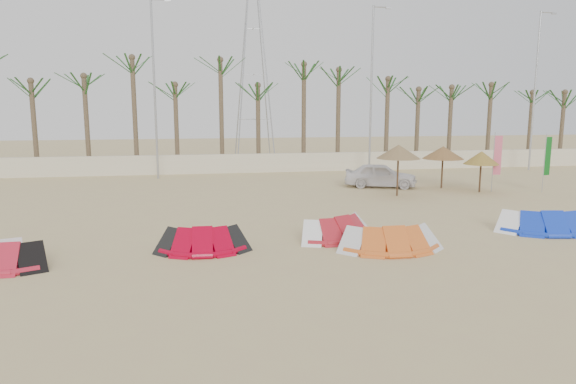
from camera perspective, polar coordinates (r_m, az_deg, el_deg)
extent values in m
plane|color=tan|center=(14.42, 4.06, -9.06)|extent=(120.00, 120.00, 0.00)
cube|color=beige|center=(35.63, -4.34, 3.21)|extent=(60.00, 0.30, 1.30)
cylinder|color=brown|center=(38.31, -26.10, 6.61)|extent=(0.32, 0.32, 6.50)
ellipsoid|color=#194719|center=(38.34, -26.46, 11.46)|extent=(4.00, 4.00, 2.40)
cylinder|color=brown|center=(36.79, -10.88, 7.33)|extent=(0.32, 0.32, 6.50)
ellipsoid|color=#194719|center=(36.81, -11.04, 12.39)|extent=(4.00, 4.00, 2.40)
cylinder|color=brown|center=(37.94, 4.53, 7.53)|extent=(0.32, 0.32, 6.50)
ellipsoid|color=#194719|center=(37.96, 4.60, 12.44)|extent=(4.00, 4.00, 2.40)
cylinder|color=brown|center=(41.53, 18.15, 7.27)|extent=(0.32, 0.32, 6.50)
ellipsoid|color=#194719|center=(41.55, 18.38, 11.75)|extent=(4.00, 4.00, 2.40)
cylinder|color=brown|center=(45.80, 27.10, 6.87)|extent=(0.32, 0.32, 6.50)
ellipsoid|color=#194719|center=(45.82, 27.42, 10.93)|extent=(4.00, 4.00, 2.40)
cylinder|color=#A5A8AD|center=(33.38, -14.61, 10.84)|extent=(0.14, 0.14, 11.00)
cylinder|color=#A5A8AD|center=(33.92, -14.12, 20.03)|extent=(1.00, 0.08, 0.08)
cube|color=#A5A8AD|center=(33.88, -13.22, 19.99)|extent=(0.35, 0.14, 0.10)
cylinder|color=#A5A8AD|center=(35.13, 9.23, 10.95)|extent=(0.14, 0.14, 11.00)
cylinder|color=#A5A8AD|center=(35.84, 10.28, 19.58)|extent=(1.00, 0.08, 0.08)
cube|color=#A5A8AD|center=(36.00, 11.07, 19.43)|extent=(0.35, 0.14, 0.10)
cylinder|color=#A5A8AD|center=(40.61, 25.73, 9.94)|extent=(0.14, 0.14, 11.00)
cylinder|color=#A5A8AD|center=(41.37, 26.89, 17.37)|extent=(1.00, 0.08, 0.08)
cube|color=#A5A8AD|center=(41.65, 27.46, 17.19)|extent=(0.35, 0.14, 0.10)
cube|color=silver|center=(17.55, -27.20, -5.86)|extent=(1.03, 1.25, 0.40)
cube|color=black|center=(16.67, -25.61, -6.52)|extent=(0.94, 1.24, 0.40)
cylinder|color=#AC001C|center=(16.57, -9.43, -6.31)|extent=(2.57, 0.27, 0.20)
cube|color=black|center=(16.67, -13.44, -5.82)|extent=(0.63, 1.12, 0.40)
cube|color=black|center=(16.66, -5.45, -5.60)|extent=(0.63, 1.12, 0.40)
cylinder|color=#B21D28|center=(17.97, 5.74, -4.97)|extent=(2.52, 1.33, 0.20)
cube|color=white|center=(17.75, 1.88, -4.61)|extent=(1.01, 1.25, 0.40)
cube|color=white|center=(18.38, 9.32, -4.24)|extent=(1.01, 1.25, 0.40)
cylinder|color=orange|center=(16.85, 11.37, -6.11)|extent=(3.00, 0.26, 0.20)
cube|color=silver|center=(16.47, 6.84, -5.80)|extent=(0.62, 1.11, 0.40)
cube|color=silver|center=(17.42, 15.43, -5.24)|extent=(0.62, 1.11, 0.40)
cylinder|color=#1235CD|center=(21.14, 26.83, -3.76)|extent=(3.26, 0.79, 0.20)
cube|color=white|center=(20.35, 23.34, -3.56)|extent=(0.79, 1.19, 0.40)
cylinder|color=#4C331E|center=(26.85, 12.10, 2.25)|extent=(0.10, 0.10, 2.53)
cone|color=#95764B|center=(26.74, 12.18, 4.41)|extent=(2.24, 2.24, 0.70)
cylinder|color=#4C331E|center=(29.29, 20.60, 2.02)|extent=(0.10, 0.10, 2.11)
cone|color=#A78436|center=(29.20, 20.69, 3.59)|extent=(1.86, 1.86, 0.70)
cylinder|color=#4C331E|center=(30.00, 16.77, 2.55)|extent=(0.10, 0.10, 2.26)
cone|color=olive|center=(29.91, 16.85, 4.22)|extent=(2.28, 2.28, 0.70)
cylinder|color=#A5A8AD|center=(29.47, 21.84, 3.06)|extent=(0.04, 0.04, 3.20)
cube|color=#D65671|center=(29.55, 22.25, 3.80)|extent=(0.42, 0.08, 2.08)
cylinder|color=#A5A8AD|center=(30.44, 26.58, 2.86)|extent=(0.04, 0.04, 3.14)
cube|color=#0D5D17|center=(30.53, 26.97, 3.56)|extent=(0.41, 0.12, 2.04)
imported|color=white|center=(29.61, 10.25, 1.85)|extent=(4.33, 2.86, 1.37)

